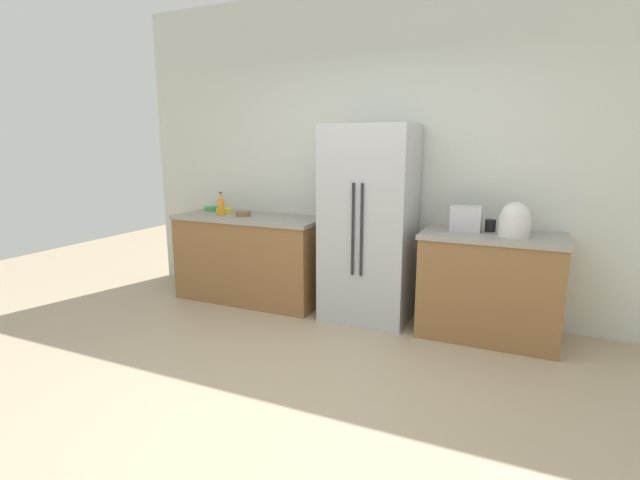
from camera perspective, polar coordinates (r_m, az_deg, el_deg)
The scene contains 13 objects.
ground_plane at distance 3.30m, azimuth -3.57°, elevation -18.27°, with size 11.03×11.03×0.00m, color tan.
kitchen_back_panel at distance 4.69m, azimuth 7.70°, elevation 10.34°, with size 5.52×0.10×3.09m, color silver.
counter_left at distance 5.04m, azimuth -8.35°, elevation -2.15°, with size 1.58×0.66×0.90m.
counter_right at distance 4.29m, azimuth 19.87°, elevation -5.19°, with size 1.16×0.66×0.90m.
refrigerator at distance 4.39m, azimuth 5.96°, elevation 1.91°, with size 0.80×0.64×1.81m.
toaster at distance 4.22m, azimuth 17.31°, elevation 2.50°, with size 0.25×0.15×0.22m, color silver.
rice_cooker at distance 4.11m, azimuth 22.55°, elevation 2.18°, with size 0.25×0.25×0.28m.
bottle_a at distance 5.07m, azimuth -11.91°, elevation 4.00°, with size 0.07×0.07×0.24m.
cup_a at distance 4.34m, azimuth 23.33°, elevation 1.48°, with size 0.07×0.07×0.09m, color red.
cup_b at distance 4.27m, azimuth 19.98°, elevation 1.66°, with size 0.09×0.09×0.10m, color black.
bowl_a at distance 4.97m, azimuth -9.29°, elevation 3.20°, with size 0.16×0.16×0.05m, color brown.
bowl_b at distance 5.23m, azimuth -11.56°, elevation 3.53°, with size 0.17×0.17×0.05m, color yellow.
bowl_c at distance 5.42m, azimuth -13.09°, elevation 3.73°, with size 0.14×0.14×0.05m, color green.
Camera 1 is at (1.36, -2.52, 1.64)m, focal length 26.36 mm.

